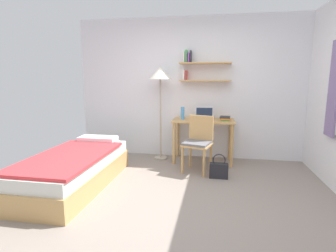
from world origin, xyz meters
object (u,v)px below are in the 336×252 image
(desk, at_px, (203,128))
(water_bottle, at_px, (183,113))
(desk_chair, at_px, (198,141))
(bed, at_px, (75,169))
(laptop, at_px, (204,116))
(handbag, at_px, (219,170))
(standing_lamp, at_px, (160,78))
(book_stack, at_px, (225,118))

(desk, distance_m, water_bottle, 0.45)
(desk, distance_m, desk_chair, 0.52)
(desk_chair, bearing_deg, bed, -150.69)
(bed, distance_m, desk_chair, 1.91)
(laptop, bearing_deg, handbag, -71.92)
(desk_chair, bearing_deg, handbag, -40.51)
(bed, relative_size, laptop, 6.09)
(desk, xyz_separation_m, handbag, (0.28, -0.79, -0.50))
(standing_lamp, relative_size, laptop, 5.21)
(laptop, relative_size, handbag, 0.86)
(laptop, bearing_deg, desk_chair, -96.35)
(desk, bearing_deg, desk_chair, -96.10)
(desk_chair, xyz_separation_m, book_stack, (0.43, 0.51, 0.30))
(bed, height_order, desk_chair, desk_chair)
(bed, height_order, standing_lamp, standing_lamp)
(book_stack, bearing_deg, desk, -179.30)
(desk, relative_size, laptop, 3.31)
(handbag, bearing_deg, bed, -162.03)
(laptop, relative_size, water_bottle, 1.44)
(desk_chair, xyz_separation_m, laptop, (0.06, 0.55, 0.33))
(book_stack, xyz_separation_m, handbag, (-0.10, -0.79, -0.68))
(bed, distance_m, laptop, 2.34)
(desk, relative_size, handbag, 2.86)
(bed, height_order, desk, desk)
(standing_lamp, xyz_separation_m, book_stack, (1.16, -0.04, -0.70))
(standing_lamp, bearing_deg, laptop, -0.05)
(water_bottle, bearing_deg, desk, 4.58)
(desk_chair, bearing_deg, book_stack, 49.96)
(water_bottle, xyz_separation_m, handbag, (0.65, -0.76, -0.75))
(handbag, bearing_deg, book_stack, 83.13)
(desk, bearing_deg, bed, -139.98)
(handbag, bearing_deg, laptop, 108.08)
(desk_chair, bearing_deg, water_bottle, 123.73)
(laptop, bearing_deg, bed, -139.27)
(desk_chair, height_order, standing_lamp, standing_lamp)
(laptop, distance_m, handbag, 1.12)
(book_stack, bearing_deg, standing_lamp, 178.09)
(book_stack, bearing_deg, handbag, -96.87)
(bed, distance_m, desk, 2.26)
(desk, height_order, handbag, desk)
(desk, distance_m, book_stack, 0.41)
(desk, bearing_deg, standing_lamp, 176.86)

